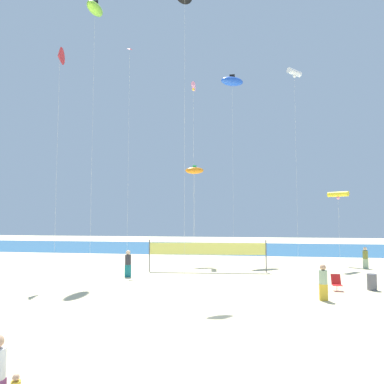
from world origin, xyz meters
The scene contains 17 objects.
ground_plane centered at (0.00, 0.00, 0.00)m, with size 120.00×120.00×0.00m, color beige.
ocean_band centered at (0.00, 32.48, 0.00)m, with size 120.00×20.00×0.01m, color #28608C.
beachgoer_sage_shirt centered at (5.96, 2.16, 0.95)m, with size 0.40×0.40×1.77m.
beachgoer_olive_shirt centered at (11.63, 14.25, 0.92)m, with size 0.40×0.40×1.73m.
beachgoer_charcoal_shirt centered at (-5.93, 7.48, 0.98)m, with size 0.42×0.42×1.83m.
folding_beach_chair centered at (7.20, 4.82, 0.47)m, with size 0.52×0.65×0.89m.
trash_barrel centered at (9.20, 5.21, 0.45)m, with size 0.52×0.52×0.91m, color #595960.
volleyball_net centered at (-0.78, 10.63, 1.64)m, with size 8.91×0.76×2.40m.
beach_handbag centered at (6.44, 4.50, 0.14)m, with size 0.35×0.17×0.28m, color olive.
kite_orange_inflatable centered at (-2.50, 15.83, 8.43)m, with size 1.88×1.38×8.92m.
kite_yellow_tube centered at (10.26, 16.65, 6.14)m, with size 1.71×1.52×6.39m.
kite_pink_tube centered at (-3.01, 18.52, 17.36)m, with size 0.60×1.66×17.66m.
kite_red_delta centered at (-11.17, 6.99, 15.87)m, with size 0.57×1.28×16.52m.
kite_white_tube centered at (7.02, 18.94, 18.37)m, with size 1.62×1.66×18.71m.
kite_blue_inflatable centered at (0.88, 19.72, 18.19)m, with size 2.77×2.46×18.94m.
kite_red_diamond centered at (-8.21, 13.84, 18.16)m, with size 0.56×0.56×19.68m.
kite_lime_inflatable centered at (-9.78, 9.73, 21.01)m, with size 0.99×2.72×21.73m.
Camera 1 is at (2.30, -16.54, 4.06)m, focal length 33.40 mm.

